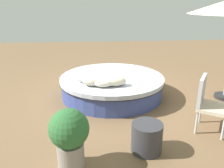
% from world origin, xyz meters
% --- Properties ---
extents(ground_plane, '(16.00, 16.00, 0.00)m').
position_xyz_m(ground_plane, '(0.00, 0.00, 0.00)').
color(ground_plane, brown).
extents(round_bed, '(2.48, 2.48, 0.49)m').
position_xyz_m(round_bed, '(0.00, 0.00, 0.25)').
color(round_bed, '#38478C').
rests_on(round_bed, ground_plane).
extents(throw_pillow_0, '(0.41, 0.38, 0.18)m').
position_xyz_m(throw_pillow_0, '(0.65, 0.13, 0.58)').
color(throw_pillow_0, beige).
rests_on(throw_pillow_0, round_bed).
extents(throw_pillow_1, '(0.54, 0.28, 0.21)m').
position_xyz_m(throw_pillow_1, '(0.58, 0.35, 0.59)').
color(throw_pillow_1, white).
rests_on(throw_pillow_1, round_bed).
extents(throw_pillow_2, '(0.48, 0.37, 0.22)m').
position_xyz_m(throw_pillow_2, '(0.46, 0.56, 0.60)').
color(throw_pillow_2, beige).
rests_on(throw_pillow_2, round_bed).
extents(throw_pillow_3, '(0.45, 0.33, 0.18)m').
position_xyz_m(throw_pillow_3, '(0.23, 0.67, 0.58)').
color(throw_pillow_3, beige).
rests_on(throw_pillow_3, round_bed).
extents(throw_pillow_4, '(0.49, 0.29, 0.21)m').
position_xyz_m(throw_pillow_4, '(-0.00, 0.65, 0.59)').
color(throw_pillow_4, beige).
rests_on(throw_pillow_4, round_bed).
extents(patio_chair, '(0.70, 0.71, 0.98)m').
position_xyz_m(patio_chair, '(-1.51, 1.72, 0.56)').
color(patio_chair, '#B7B7BC').
rests_on(patio_chair, ground_plane).
extents(planter, '(0.54, 0.54, 0.87)m').
position_xyz_m(planter, '(0.79, 2.51, 0.50)').
color(planter, gray).
rests_on(planter, ground_plane).
extents(side_table, '(0.47, 0.47, 0.46)m').
position_xyz_m(side_table, '(-0.33, 2.25, 0.23)').
color(side_table, '#333338').
rests_on(side_table, ground_plane).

